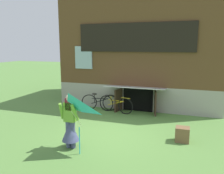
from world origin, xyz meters
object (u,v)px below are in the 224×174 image
at_px(bicycle_black, 100,102).
at_px(wooden_crate, 182,134).
at_px(person, 70,126).
at_px(kite, 69,109).
at_px(bicycle_yellow, 116,104).

distance_m(bicycle_black, wooden_crate, 4.61).
distance_m(person, kite, 0.90).
xyz_separation_m(bicycle_yellow, bicycle_black, (-0.84, 0.13, 0.00)).
bearing_deg(bicycle_yellow, bicycle_black, -176.57).
relative_size(bicycle_yellow, wooden_crate, 3.63).
xyz_separation_m(person, bicycle_yellow, (0.15, 3.93, -0.30)).
height_order(bicycle_yellow, wooden_crate, bicycle_yellow).
bearing_deg(wooden_crate, kite, -144.33).
bearing_deg(bicycle_yellow, person, -79.78).
height_order(person, bicycle_yellow, person).
height_order(kite, bicycle_yellow, kite).
bearing_deg(bicycle_yellow, wooden_crate, -25.73).
bearing_deg(wooden_crate, bicycle_black, 147.11).
bearing_deg(bicycle_yellow, kite, -76.08).
bearing_deg(bicycle_black, kite, -88.30).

